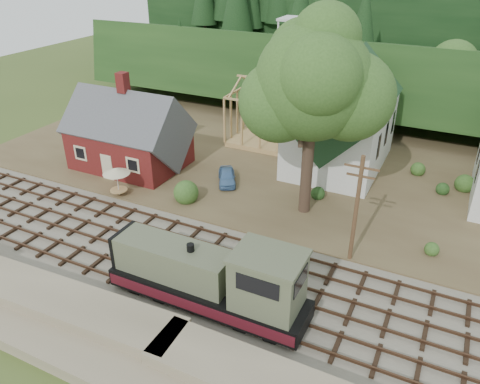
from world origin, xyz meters
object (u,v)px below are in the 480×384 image
at_px(car_green, 105,139).
at_px(patio_set, 116,172).
at_px(locomotive, 214,280).
at_px(car_blue, 227,177).

relative_size(car_green, patio_set, 1.49).
relative_size(locomotive, car_green, 3.20).
xyz_separation_m(locomotive, patio_set, (-14.06, 8.50, 0.32)).
distance_m(locomotive, car_blue, 16.13).
distance_m(car_green, patio_set, 12.16).
xyz_separation_m(locomotive, car_blue, (-6.77, 14.59, -1.23)).
bearing_deg(locomotive, car_green, 143.39).
bearing_deg(car_green, locomotive, -117.10).
bearing_deg(patio_set, car_green, 135.95).
bearing_deg(locomotive, patio_set, 148.84).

